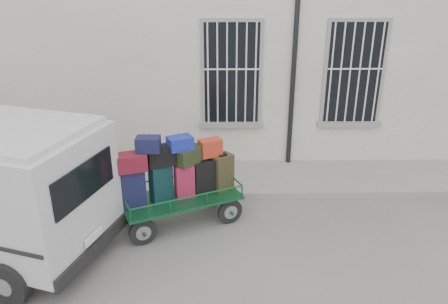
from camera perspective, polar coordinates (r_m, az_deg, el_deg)
name	(u,v)px	position (r m, az deg, el deg)	size (l,w,h in m)	color
ground	(259,237)	(7.87, 4.54, -11.01)	(80.00, 80.00, 0.00)	#63625E
building	(244,25)	(12.11, 2.62, 16.22)	(24.00, 5.15, 6.00)	beige
sidewalk	(250,178)	(9.74, 3.42, -3.45)	(24.00, 1.70, 0.15)	gray
luggage_cart	(178,178)	(7.82, -6.09, -3.46)	(2.49, 1.74, 1.80)	black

